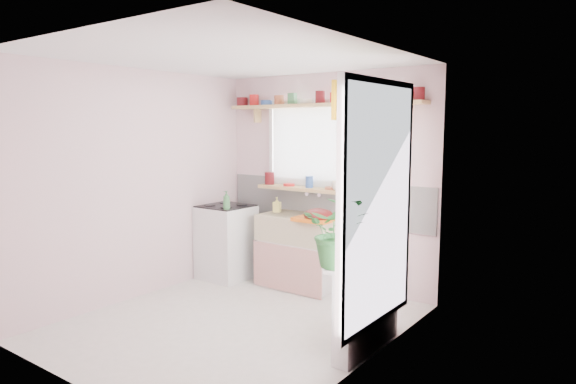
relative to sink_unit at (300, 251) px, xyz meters
The scene contains 19 objects.
room 1.31m from the sink_unit, 28.17° to the right, with size 3.20×3.20×3.20m.
sink_unit is the anchor object (origin of this frame).
cooker 0.98m from the sink_unit, 165.62° to the right, with size 0.58×0.58×0.93m.
radiator_ledge 1.82m from the sink_unit, 37.05° to the right, with size 0.22×0.95×0.78m.
windowsill 0.73m from the sink_unit, 90.00° to the left, with size 1.40×0.22×0.04m, color tan.
pine_shelf 1.70m from the sink_unit, 49.64° to the left, with size 2.52×0.24×0.04m, color tan.
shelf_crockery 1.78m from the sink_unit, 53.18° to the left, with size 2.47×0.11×0.12m.
sill_crockery 0.81m from the sink_unit, 90.00° to the left, with size 1.35×0.11×0.12m.
dish_tray 0.58m from the sink_unit, 30.84° to the right, with size 0.42×0.32×0.04m, color orange.
colander 0.65m from the sink_unit, 27.29° to the right, with size 0.32×0.32×0.15m, color #500D0E.
jade_plant 2.06m from the sink_unit, 46.18° to the right, with size 0.51×0.45×0.57m, color #28642C.
fruit_bowl 1.69m from the sink_unit, 34.52° to the right, with size 0.29×0.29×0.07m, color white.
herb_pot 1.96m from the sink_unit, 44.54° to the right, with size 0.12×0.08×0.23m, color #2B6D2C.
soap_bottle_sink 0.63m from the sink_unit, behind, with size 0.08×0.08×0.18m, color #EBDD68.
sill_cup 0.90m from the sink_unit, 16.49° to the left, with size 0.14×0.14×0.11m, color white.
sill_bowl 0.93m from the sink_unit, 27.06° to the left, with size 0.20×0.20×0.06m, color #3864B6.
shelf_vase 1.84m from the sink_unit, 29.78° to the left, with size 0.13×0.13×0.14m, color #AA4E34.
cooker_bottle 1.05m from the sink_unit, 147.59° to the right, with size 0.08×0.08×0.22m, color #42854A.
fruit 1.71m from the sink_unit, 34.22° to the right, with size 0.20×0.14×0.10m.
Camera 1 is at (3.21, -3.53, 1.87)m, focal length 32.00 mm.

